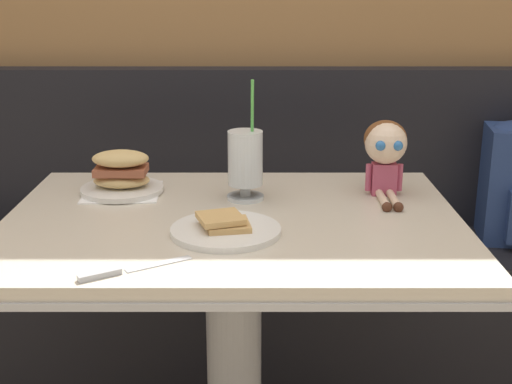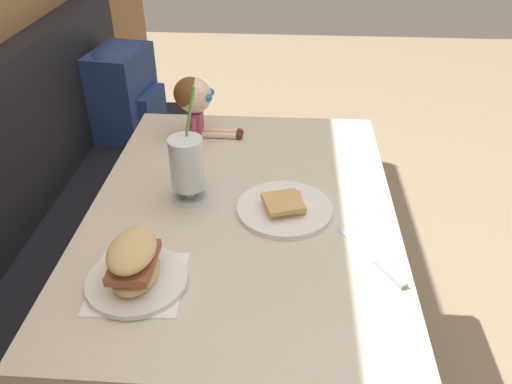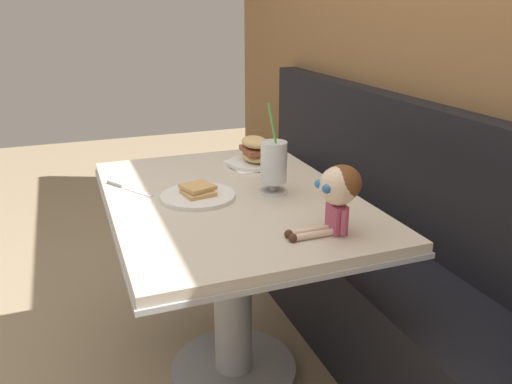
{
  "view_description": "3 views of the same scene",
  "coord_description": "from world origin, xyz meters",
  "px_view_note": "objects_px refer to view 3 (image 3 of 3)",
  "views": [
    {
      "loc": [
        0.06,
        -1.4,
        1.29
      ],
      "look_at": [
        0.06,
        0.24,
        0.78
      ],
      "focal_mm": 48.83,
      "sensor_mm": 36.0,
      "label": 1
    },
    {
      "loc": [
        -1.1,
        0.07,
        1.52
      ],
      "look_at": [
        -0.02,
        0.14,
        0.8
      ],
      "focal_mm": 35.9,
      "sensor_mm": 36.0,
      "label": 2
    },
    {
      "loc": [
        1.57,
        -0.32,
        1.35
      ],
      "look_at": [
        0.12,
        0.23,
        0.79
      ],
      "focal_mm": 36.35,
      "sensor_mm": 36.0,
      "label": 3
    }
  ],
  "objects_px": {
    "sandwich_plate": "(255,154)",
    "butter_knife": "(122,186)",
    "seated_doll": "(338,190)",
    "toast_plate": "(198,195)",
    "milkshake_glass": "(274,165)"
  },
  "relations": [
    {
      "from": "butter_knife",
      "to": "seated_doll",
      "type": "relative_size",
      "value": 0.97
    },
    {
      "from": "milkshake_glass",
      "to": "sandwich_plate",
      "type": "height_order",
      "value": "milkshake_glass"
    },
    {
      "from": "butter_knife",
      "to": "toast_plate",
      "type": "bearing_deg",
      "value": 47.83
    },
    {
      "from": "seated_doll",
      "to": "toast_plate",
      "type": "bearing_deg",
      "value": -143.94
    },
    {
      "from": "sandwich_plate",
      "to": "seated_doll",
      "type": "height_order",
      "value": "seated_doll"
    },
    {
      "from": "toast_plate",
      "to": "seated_doll",
      "type": "height_order",
      "value": "seated_doll"
    },
    {
      "from": "toast_plate",
      "to": "sandwich_plate",
      "type": "height_order",
      "value": "sandwich_plate"
    },
    {
      "from": "sandwich_plate",
      "to": "butter_knife",
      "type": "distance_m",
      "value": 0.54
    },
    {
      "from": "sandwich_plate",
      "to": "butter_knife",
      "type": "relative_size",
      "value": 1.04
    },
    {
      "from": "seated_doll",
      "to": "butter_knife",
      "type": "bearing_deg",
      "value": -139.54
    },
    {
      "from": "toast_plate",
      "to": "milkshake_glass",
      "type": "xyz_separation_m",
      "value": [
        0.04,
        0.26,
        0.09
      ]
    },
    {
      "from": "toast_plate",
      "to": "butter_knife",
      "type": "height_order",
      "value": "toast_plate"
    },
    {
      "from": "sandwich_plate",
      "to": "seated_doll",
      "type": "relative_size",
      "value": 1.01
    },
    {
      "from": "toast_plate",
      "to": "butter_knife",
      "type": "bearing_deg",
      "value": -132.17
    },
    {
      "from": "milkshake_glass",
      "to": "butter_knife",
      "type": "relative_size",
      "value": 1.49
    }
  ]
}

